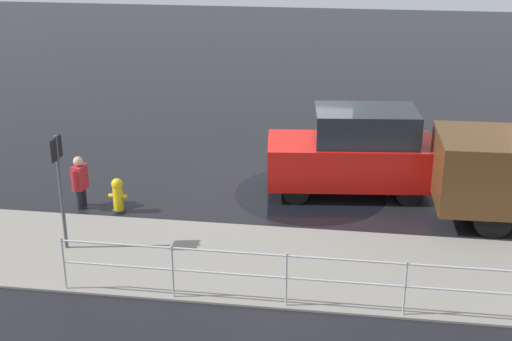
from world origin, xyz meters
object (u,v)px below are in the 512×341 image
Objects in this scene: pedestrian at (80,179)px; sign_post at (59,176)px; moving_hatchback at (355,152)px; fire_hydrant at (118,195)px.

pedestrian is 0.51× the size of sign_post.
sign_post is (-0.47, 2.05, 0.90)m from pedestrian.
sign_post is at bearing 102.94° from pedestrian.
moving_hatchback is 5.56m from fire_hydrant.
sign_post is (5.63, 3.82, 0.55)m from moving_hatchback.
sign_post reaches higher than moving_hatchback.
fire_hydrant is at bearing 20.15° from moving_hatchback.
fire_hydrant is 0.66× the size of pedestrian.
moving_hatchback is 5.07× the size of fire_hydrant.
moving_hatchback is 1.69× the size of sign_post.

